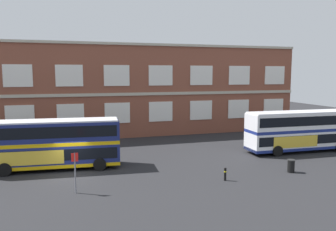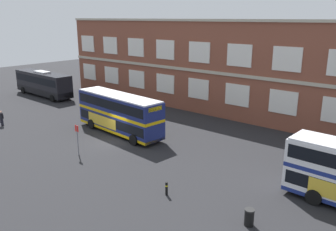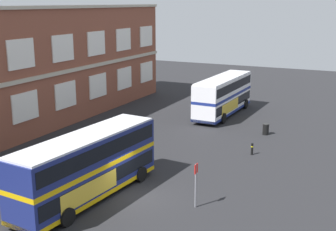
{
  "view_description": "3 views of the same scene",
  "coord_description": "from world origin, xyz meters",
  "px_view_note": "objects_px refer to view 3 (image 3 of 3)",
  "views": [
    {
      "loc": [
        -0.22,
        -26.2,
        7.82
      ],
      "look_at": [
        8.66,
        3.11,
        4.0
      ],
      "focal_mm": 36.01,
      "sensor_mm": 36.0,
      "label": 1
    },
    {
      "loc": [
        24.65,
        -20.66,
        11.69
      ],
      "look_at": [
        4.8,
        2.73,
        2.98
      ],
      "focal_mm": 37.24,
      "sensor_mm": 36.0,
      "label": 2
    },
    {
      "loc": [
        -22.34,
        -13.07,
        11.78
      ],
      "look_at": [
        8.83,
        2.01,
        2.94
      ],
      "focal_mm": 47.74,
      "sensor_mm": 36.0,
      "label": 3
    }
  ],
  "objects_px": {
    "double_decker_middle": "(223,95)",
    "safety_bollard_east": "(252,149)",
    "station_litter_bin": "(266,129)",
    "double_decker_near": "(88,165)",
    "bus_stand_flag": "(196,181)"
  },
  "relations": [
    {
      "from": "double_decker_middle",
      "to": "station_litter_bin",
      "type": "relative_size",
      "value": 10.75
    },
    {
      "from": "double_decker_middle",
      "to": "safety_bollard_east",
      "type": "xyz_separation_m",
      "value": [
        -11.37,
        -6.35,
        -1.66
      ]
    },
    {
      "from": "double_decker_near",
      "to": "double_decker_middle",
      "type": "relative_size",
      "value": 1.01
    },
    {
      "from": "double_decker_near",
      "to": "double_decker_middle",
      "type": "bearing_deg",
      "value": -1.23
    },
    {
      "from": "safety_bollard_east",
      "to": "station_litter_bin",
      "type": "bearing_deg",
      "value": 3.65
    },
    {
      "from": "station_litter_bin",
      "to": "safety_bollard_east",
      "type": "xyz_separation_m",
      "value": [
        -5.97,
        -0.38,
        -0.03
      ]
    },
    {
      "from": "double_decker_middle",
      "to": "station_litter_bin",
      "type": "xyz_separation_m",
      "value": [
        -5.4,
        -5.97,
        -1.63
      ]
    },
    {
      "from": "double_decker_near",
      "to": "bus_stand_flag",
      "type": "distance_m",
      "value": 6.63
    },
    {
      "from": "double_decker_near",
      "to": "station_litter_bin",
      "type": "height_order",
      "value": "double_decker_near"
    },
    {
      "from": "double_decker_middle",
      "to": "safety_bollard_east",
      "type": "distance_m",
      "value": 13.13
    },
    {
      "from": "bus_stand_flag",
      "to": "station_litter_bin",
      "type": "height_order",
      "value": "bus_stand_flag"
    },
    {
      "from": "double_decker_near",
      "to": "safety_bollard_east",
      "type": "height_order",
      "value": "double_decker_near"
    },
    {
      "from": "bus_stand_flag",
      "to": "station_litter_bin",
      "type": "relative_size",
      "value": 2.62
    },
    {
      "from": "double_decker_middle",
      "to": "safety_bollard_east",
      "type": "relative_size",
      "value": 11.65
    },
    {
      "from": "double_decker_near",
      "to": "safety_bollard_east",
      "type": "relative_size",
      "value": 11.76
    }
  ]
}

